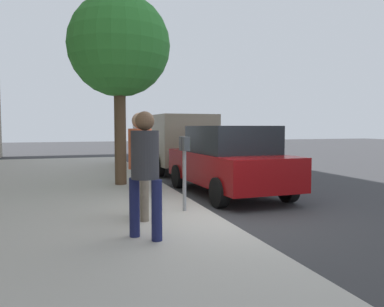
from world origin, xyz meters
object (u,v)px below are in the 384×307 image
(traffic_signal, at_px, (118,107))
(street_tree, at_px, (119,47))
(pedestrian_at_meter, at_px, (140,156))
(parked_sedan_near, at_px, (228,160))
(parking_meter, at_px, (184,158))
(pedestrian_bystander, at_px, (145,164))
(parked_van_far, at_px, (171,139))

(traffic_signal, bearing_deg, street_tree, 173.35)
(pedestrian_at_meter, bearing_deg, parked_sedan_near, 33.34)
(parking_meter, height_order, parked_sedan_near, parked_sedan_near)
(parked_sedan_near, relative_size, street_tree, 0.86)
(pedestrian_bystander, height_order, parked_sedan_near, pedestrian_bystander)
(parked_van_far, height_order, traffic_signal, traffic_signal)
(parking_meter, xyz_separation_m, parked_sedan_near, (2.10, -1.82, -0.27))
(pedestrian_bystander, relative_size, traffic_signal, 0.50)
(parked_van_far, bearing_deg, traffic_signal, 43.31)
(parked_van_far, bearing_deg, pedestrian_at_meter, 161.65)
(parking_meter, relative_size, traffic_signal, 0.39)
(pedestrian_bystander, height_order, parked_van_far, parked_van_far)
(pedestrian_at_meter, xyz_separation_m, parked_van_far, (8.22, -2.73, 0.01))
(pedestrian_at_meter, relative_size, traffic_signal, 0.51)
(pedestrian_bystander, distance_m, traffic_signal, 11.48)
(parking_meter, relative_size, pedestrian_at_meter, 0.77)
(parked_sedan_near, bearing_deg, pedestrian_at_meter, 132.16)
(parked_van_far, distance_m, traffic_signal, 2.97)
(pedestrian_bystander, bearing_deg, parked_van_far, 31.22)
(pedestrian_bystander, bearing_deg, street_tree, 44.44)
(parked_van_far, xyz_separation_m, traffic_signal, (1.93, 1.82, 1.32))
(parking_meter, xyz_separation_m, pedestrian_bystander, (-1.57, 1.06, 0.06))
(parking_meter, bearing_deg, parked_van_far, -13.03)
(parked_van_far, relative_size, traffic_signal, 1.46)
(parking_meter, xyz_separation_m, parked_van_far, (7.84, -1.82, 0.09))
(pedestrian_at_meter, xyz_separation_m, pedestrian_bystander, (-1.20, 0.15, -0.02))
(parking_meter, distance_m, parked_van_far, 8.05)
(pedestrian_at_meter, relative_size, parked_sedan_near, 0.41)
(parking_meter, height_order, pedestrian_bystander, pedestrian_bystander)
(pedestrian_at_meter, relative_size, street_tree, 0.35)
(pedestrian_at_meter, bearing_deg, street_tree, 78.38)
(parked_van_far, bearing_deg, parked_sedan_near, -179.98)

